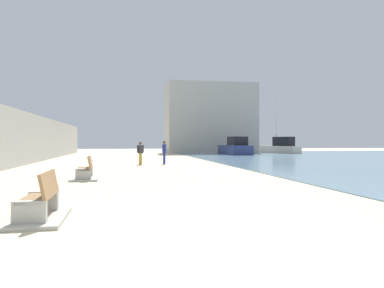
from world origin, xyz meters
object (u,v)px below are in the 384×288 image
object	(u,v)px
bench_near	(39,209)
boat_mid_bay	(235,148)
person_standing	(164,151)
boat_far_left	(279,147)
bench_far	(85,174)
person_walking	(140,151)

from	to	relation	value
bench_near	boat_mid_bay	xyz separation A→B (m)	(14.53, 36.17, 0.58)
person_standing	boat_far_left	size ratio (longest dim) A/B	0.23
bench_far	boat_mid_bay	size ratio (longest dim) A/B	0.36
bench_far	boat_far_left	world-z (taller)	boat_far_left
person_standing	boat_mid_bay	distance (m)	20.02
bench_near	boat_far_left	distance (m)	46.67
boat_mid_bay	person_standing	bearing A→B (deg)	-120.23
boat_far_left	boat_mid_bay	bearing A→B (deg)	-146.30
boat_far_left	bench_far	bearing A→B (deg)	-123.90
bench_near	boat_mid_bay	distance (m)	38.98
person_walking	person_standing	world-z (taller)	person_standing
person_walking	boat_mid_bay	xyz separation A→B (m)	(11.74, 17.73, -0.09)
boat_mid_bay	boat_far_left	world-z (taller)	boat_far_left
bench_near	bench_far	distance (m)	8.56
bench_near	boat_far_left	world-z (taller)	boat_far_left
bench_near	person_walking	xyz separation A→B (m)	(2.79, 18.44, 0.67)
bench_far	person_walking	size ratio (longest dim) A/B	1.36
boat_far_left	bench_near	bearing A→B (deg)	-118.13
bench_far	boat_far_left	size ratio (longest dim) A/B	0.29
person_walking	boat_far_left	world-z (taller)	boat_far_left
bench_far	person_standing	size ratio (longest dim) A/B	1.31
bench_far	bench_near	bearing A→B (deg)	-90.69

